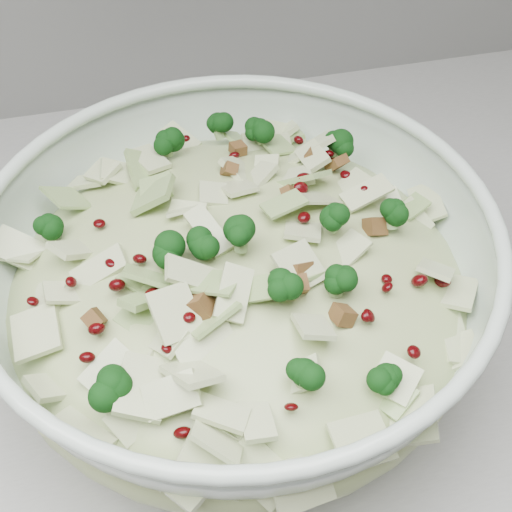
{
  "coord_description": "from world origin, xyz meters",
  "views": [
    {
      "loc": [
        -0.7,
        1.27,
        1.37
      ],
      "look_at": [
        -0.62,
        1.61,
        1.01
      ],
      "focal_mm": 50.0,
      "sensor_mm": 36.0,
      "label": 1
    }
  ],
  "objects": [
    {
      "name": "salad",
      "position": [
        -0.64,
        1.6,
        1.0
      ],
      "size": [
        0.34,
        0.34,
        0.15
      ],
      "rotation": [
        0.0,
        0.0,
        -0.0
      ],
      "color": "#A2B179",
      "rests_on": "mixing_bowl"
    },
    {
      "name": "mixing_bowl",
      "position": [
        -0.64,
        1.6,
        0.98
      ],
      "size": [
        0.38,
        0.38,
        0.15
      ],
      "rotation": [
        0.0,
        0.0,
        0.06
      ],
      "color": "silver",
      "rests_on": "counter"
    }
  ]
}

